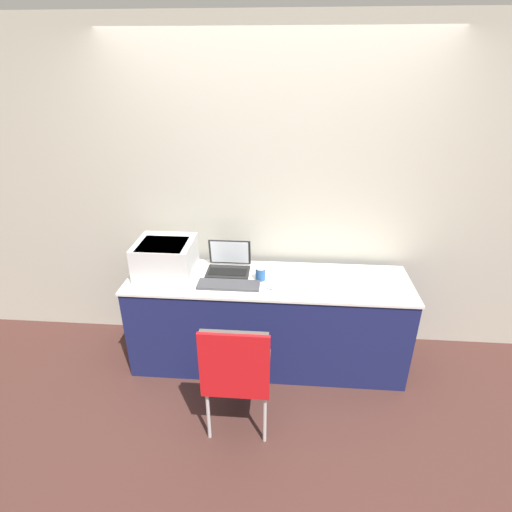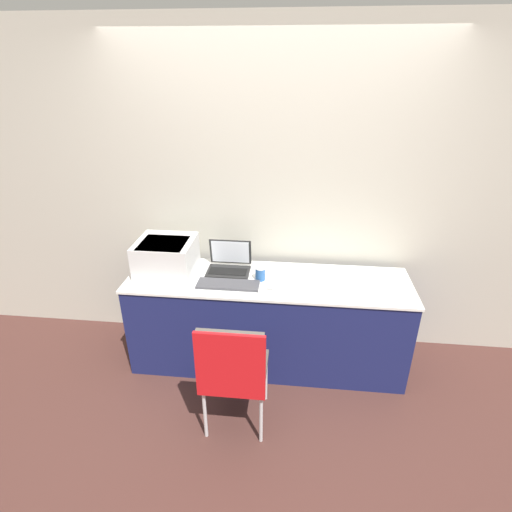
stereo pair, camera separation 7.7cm
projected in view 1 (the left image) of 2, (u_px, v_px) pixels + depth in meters
name	position (u px, v px, depth m)	size (l,w,h in m)	color
ground_plane	(265.00, 383.00, 3.14)	(14.00, 14.00, 0.00)	#472823
wall_back	(272.00, 198.00, 3.19)	(8.00, 0.05, 2.60)	#B7B2A3
table	(268.00, 321.00, 3.23)	(2.17, 0.61, 0.78)	#191E51
printer	(165.00, 257.00, 3.08)	(0.43, 0.41, 0.27)	silver
laptop_left	(229.00, 265.00, 3.17)	(0.34, 0.26, 0.23)	black
external_keyboard	(229.00, 285.00, 2.96)	(0.46, 0.15, 0.02)	#3D3D42
coffee_cup	(260.00, 273.00, 3.03)	(0.08, 0.08, 0.11)	#285699
mouse	(272.00, 287.00, 2.92)	(0.07, 0.04, 0.03)	silver
chair	(237.00, 368.00, 2.50)	(0.43, 0.43, 0.88)	#4C4742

